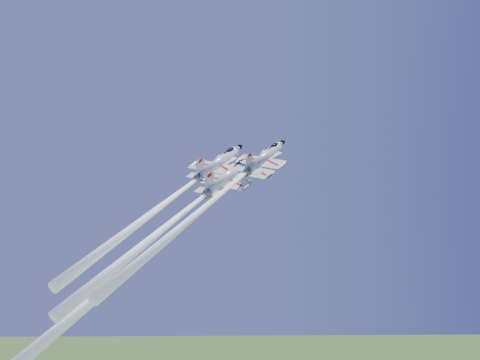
{
  "coord_description": "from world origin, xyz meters",
  "views": [
    {
      "loc": [
        -2.39,
        -111.88,
        87.06
      ],
      "look_at": [
        0.0,
        0.0,
        95.56
      ],
      "focal_mm": 40.0,
      "sensor_mm": 36.0,
      "label": 1
    }
  ],
  "objects_px": {
    "jet_right": "(215,199)",
    "jet_slot": "(180,216)",
    "jet_lead": "(178,229)",
    "jet_left": "(171,198)"
  },
  "relations": [
    {
      "from": "jet_left",
      "to": "jet_right",
      "type": "height_order",
      "value": "jet_right"
    },
    {
      "from": "jet_right",
      "to": "jet_slot",
      "type": "xyz_separation_m",
      "value": [
        -6.34,
        -0.94,
        -3.09
      ]
    },
    {
      "from": "jet_lead",
      "to": "jet_right",
      "type": "bearing_deg",
      "value": 23.8
    },
    {
      "from": "jet_slot",
      "to": "jet_right",
      "type": "bearing_deg",
      "value": 39.9
    },
    {
      "from": "jet_left",
      "to": "jet_lead",
      "type": "bearing_deg",
      "value": -34.8
    },
    {
      "from": "jet_lead",
      "to": "jet_slot",
      "type": "distance_m",
      "value": 3.07
    },
    {
      "from": "jet_left",
      "to": "jet_slot",
      "type": "bearing_deg",
      "value": -38.55
    },
    {
      "from": "jet_lead",
      "to": "jet_left",
      "type": "height_order",
      "value": "jet_lead"
    },
    {
      "from": "jet_left",
      "to": "jet_right",
      "type": "relative_size",
      "value": 0.96
    },
    {
      "from": "jet_lead",
      "to": "jet_slot",
      "type": "xyz_separation_m",
      "value": [
        0.37,
        -1.84,
        2.43
      ]
    }
  ]
}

